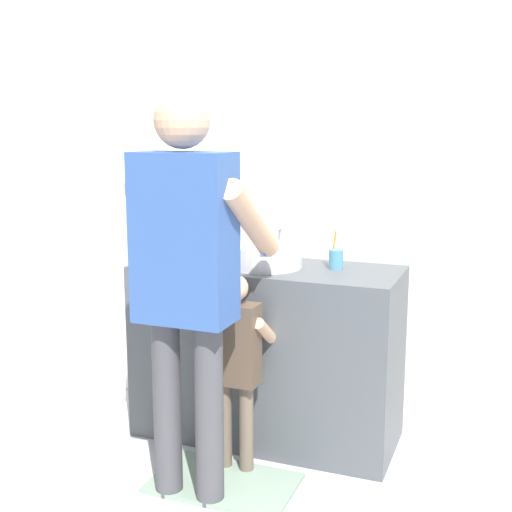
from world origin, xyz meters
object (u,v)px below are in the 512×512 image
toothbrush_cup (336,258)px  adult_parent (187,263)px  child_toddler (236,355)px  soap_bottle (212,250)px

toothbrush_cup → adult_parent: 0.86m
toothbrush_cup → child_toddler: 0.70m
toothbrush_cup → child_toddler: (-0.34, -0.47, -0.39)m
toothbrush_cup → adult_parent: (-0.43, -0.74, 0.08)m
child_toddler → adult_parent: 0.55m
soap_bottle → adult_parent: size_ratio=0.10×
child_toddler → adult_parent: (-0.10, -0.27, 0.47)m
child_toddler → adult_parent: bearing=-110.0°
soap_bottle → adult_parent: adult_parent is taller
toothbrush_cup → soap_bottle: 0.64m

